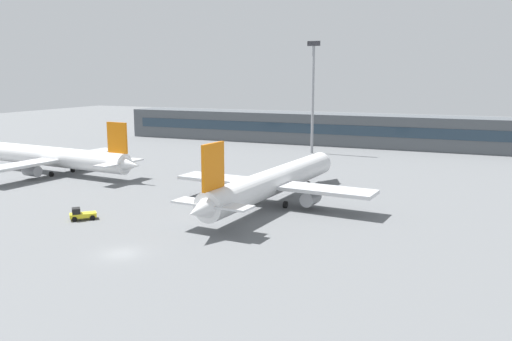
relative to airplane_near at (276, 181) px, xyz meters
name	(u,v)px	position (x,y,z in m)	size (l,w,h in m)	color
ground_plane	(257,187)	(-7.52, 10.12, -3.56)	(400.00, 400.00, 0.00)	slate
terminal_building	(343,129)	(-7.52, 74.49, 0.94)	(138.05, 12.13, 9.00)	#4C5156
airplane_near	(276,181)	(0.00, 0.00, 0.00)	(33.09, 47.30, 11.68)	silver
airplane_mid	(53,157)	(-51.47, 5.80, -0.09)	(46.14, 32.30, 11.40)	white
baggage_tug_yellow	(81,214)	(-21.63, -20.25, -2.76)	(3.64, 3.57, 1.75)	yellow
floodlight_tower_west	(313,90)	(-10.90, 54.83, 12.79)	(3.20, 0.80, 28.57)	gray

